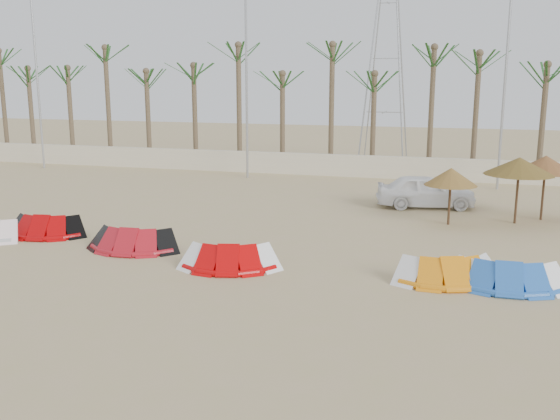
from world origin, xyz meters
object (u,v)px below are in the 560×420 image
(parasol_mid, at_px, (519,166))
(parasol_right, at_px, (546,164))
(kite_red_right, at_px, (233,254))
(parasol_left, at_px, (451,177))
(kite_orange, at_px, (450,267))
(kite_blue, at_px, (507,271))
(kite_red_mid, at_px, (136,237))
(car, at_px, (426,191))
(kite_red_left, at_px, (49,224))

(parasol_mid, bearing_deg, parasol_right, 41.47)
(kite_red_right, bearing_deg, parasol_left, 50.58)
(parasol_right, bearing_deg, kite_red_right, -136.14)
(kite_orange, bearing_deg, kite_red_right, -175.53)
(kite_blue, xyz_separation_m, parasol_left, (-1.75, 7.30, 1.54))
(kite_blue, bearing_deg, parasol_left, 103.47)
(kite_red_right, relative_size, kite_blue, 1.00)
(kite_red_mid, xyz_separation_m, kite_blue, (12.11, -0.55, 0.00))
(kite_orange, relative_size, car, 0.79)
(kite_blue, height_order, car, car)
(kite_red_left, xyz_separation_m, car, (13.41, 9.06, 0.34))
(kite_red_right, distance_m, parasol_right, 14.17)
(kite_red_left, height_order, parasol_right, parasol_right)
(parasol_mid, bearing_deg, kite_blue, -95.95)
(kite_red_right, bearing_deg, kite_orange, 4.47)
(kite_blue, relative_size, car, 0.75)
(kite_red_left, xyz_separation_m, kite_orange, (14.67, -1.41, 0.00))
(kite_red_left, bearing_deg, car, 34.04)
(kite_red_left, height_order, parasol_mid, parasol_mid)
(kite_red_right, distance_m, kite_orange, 6.60)
(kite_blue, bearing_deg, kite_red_left, 175.00)
(kite_orange, bearing_deg, parasol_right, 68.98)
(kite_red_mid, bearing_deg, parasol_left, 33.08)
(kite_red_mid, distance_m, kite_blue, 12.12)
(kite_orange, relative_size, kite_blue, 1.05)
(kite_red_mid, xyz_separation_m, kite_red_right, (3.95, -1.05, -0.00))
(kite_blue, distance_m, parasol_right, 9.62)
(parasol_mid, bearing_deg, kite_red_right, -135.87)
(parasol_right, bearing_deg, kite_blue, -101.99)
(kite_red_mid, distance_m, kite_red_right, 4.09)
(kite_red_left, relative_size, parasol_left, 1.39)
(kite_orange, bearing_deg, parasol_left, 91.33)
(kite_red_right, bearing_deg, parasol_right, 43.86)
(parasol_left, relative_size, car, 0.52)
(kite_blue, height_order, parasol_right, parasol_right)
(parasol_left, height_order, parasol_right, parasol_right)
(kite_orange, xyz_separation_m, parasol_mid, (2.44, 8.24, 1.94))
(parasol_mid, bearing_deg, kite_orange, -106.50)
(kite_orange, xyz_separation_m, car, (-1.26, 10.47, 0.34))
(parasol_right, bearing_deg, kite_orange, -111.02)
(kite_red_left, relative_size, parasol_right, 1.19)
(kite_red_left, bearing_deg, kite_red_mid, -11.88)
(kite_red_right, relative_size, car, 0.75)
(car, bearing_deg, kite_red_mid, 125.45)
(parasol_left, distance_m, parasol_mid, 2.81)
(kite_red_right, xyz_separation_m, parasol_left, (6.41, 7.80, 1.54))
(kite_blue, distance_m, car, 10.86)
(parasol_left, bearing_deg, kite_orange, -88.67)
(kite_red_mid, relative_size, parasol_right, 1.21)
(kite_red_left, height_order, kite_orange, same)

